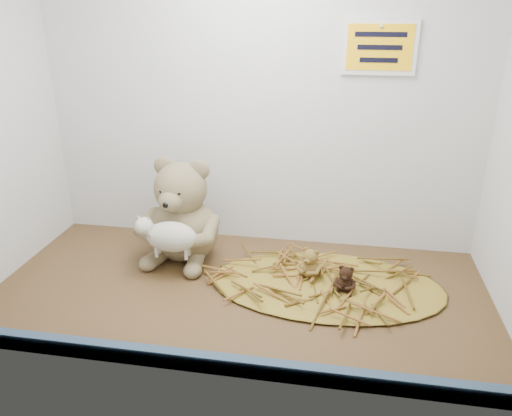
% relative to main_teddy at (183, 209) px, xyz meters
% --- Properties ---
extents(alcove_shell, '(1.20, 0.60, 0.90)m').
position_rel_main_teddy_xyz_m(alcove_shell, '(0.18, -0.06, 0.31)').
color(alcove_shell, '#3D2615').
rests_on(alcove_shell, ground).
extents(front_rail, '(1.19, 0.02, 0.04)m').
position_rel_main_teddy_xyz_m(front_rail, '(0.18, -0.44, -0.12)').
color(front_rail, '#334D62').
rests_on(front_rail, shelf_floor).
extents(straw_bed, '(0.58, 0.34, 0.01)m').
position_rel_main_teddy_xyz_m(straw_bed, '(0.39, -0.09, -0.14)').
color(straw_bed, olive).
rests_on(straw_bed, shelf_floor).
extents(main_teddy, '(0.26, 0.27, 0.28)m').
position_rel_main_teddy_xyz_m(main_teddy, '(0.00, 0.00, 0.00)').
color(main_teddy, '#8E7B57').
rests_on(main_teddy, shelf_floor).
extents(toy_lamb, '(0.17, 0.10, 0.11)m').
position_rel_main_teddy_xyz_m(toy_lamb, '(0.00, -0.10, -0.03)').
color(toy_lamb, beige).
rests_on(toy_lamb, main_teddy).
extents(mini_teddy_tan, '(0.08, 0.09, 0.08)m').
position_rel_main_teddy_xyz_m(mini_teddy_tan, '(0.35, -0.07, -0.09)').
color(mini_teddy_tan, olive).
rests_on(mini_teddy_tan, straw_bed).
extents(mini_teddy_brown, '(0.06, 0.07, 0.07)m').
position_rel_main_teddy_xyz_m(mini_teddy_brown, '(0.44, -0.12, -0.10)').
color(mini_teddy_brown, black).
rests_on(mini_teddy_brown, straw_bed).
extents(wall_sign, '(0.16, 0.01, 0.11)m').
position_rel_main_teddy_xyz_m(wall_sign, '(0.48, 0.15, 0.41)').
color(wall_sign, '#F3B00C').
rests_on(wall_sign, back_wall).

